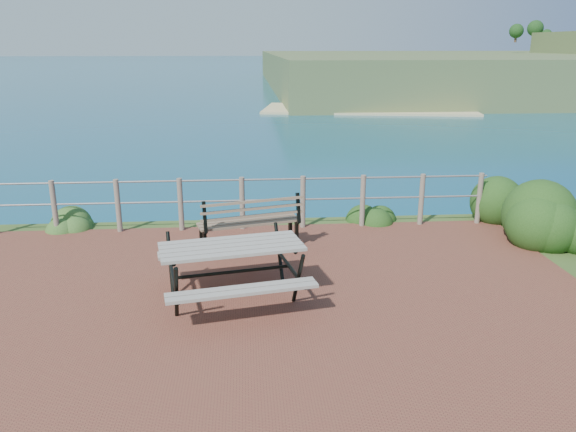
% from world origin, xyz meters
% --- Properties ---
extents(ground, '(10.00, 7.00, 0.12)m').
position_xyz_m(ground, '(0.00, 0.00, 0.00)').
color(ground, brown).
rests_on(ground, ground).
extents(ocean, '(1200.00, 1200.00, 0.00)m').
position_xyz_m(ocean, '(0.00, 200.00, 0.00)').
color(ocean, '#136E77').
rests_on(ocean, ground).
extents(safety_railing, '(9.40, 0.10, 1.00)m').
position_xyz_m(safety_railing, '(0.00, 3.35, 0.57)').
color(safety_railing, '#6B5B4C').
rests_on(safety_railing, ground).
extents(picnic_table, '(2.01, 1.62, 0.80)m').
position_xyz_m(picnic_table, '(-0.13, 0.23, 0.51)').
color(picnic_table, gray).
rests_on(picnic_table, ground).
extents(park_bench, '(1.78, 0.87, 0.98)m').
position_xyz_m(park_bench, '(0.12, 2.23, 0.64)').
color(park_bench, brown).
rests_on(park_bench, ground).
extents(shrub_right_front, '(1.30, 1.30, 1.84)m').
position_xyz_m(shrub_right_front, '(5.48, 2.07, 0.00)').
color(shrub_right_front, '#1C3E13').
rests_on(shrub_right_front, ground).
extents(shrub_right_edge, '(1.07, 1.07, 1.52)m').
position_xyz_m(shrub_right_edge, '(5.16, 3.59, 0.00)').
color(shrub_right_edge, '#1C3E13').
rests_on(shrub_right_edge, ground).
extents(shrub_lip_west, '(0.81, 0.81, 0.56)m').
position_xyz_m(shrub_lip_west, '(-3.25, 3.72, 0.00)').
color(shrub_lip_west, '#2F5720').
rests_on(shrub_lip_west, ground).
extents(shrub_lip_east, '(0.71, 0.71, 0.43)m').
position_xyz_m(shrub_lip_east, '(2.60, 3.70, 0.00)').
color(shrub_lip_east, '#1C3E13').
rests_on(shrub_lip_east, ground).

